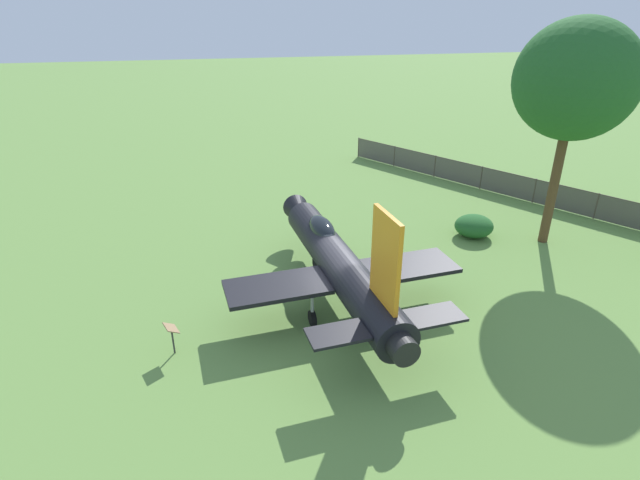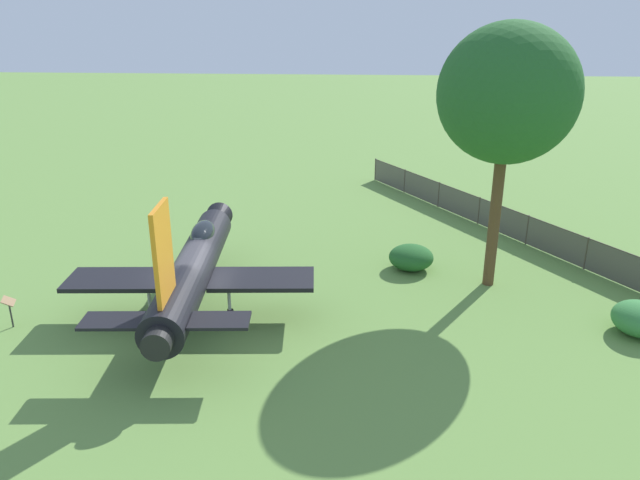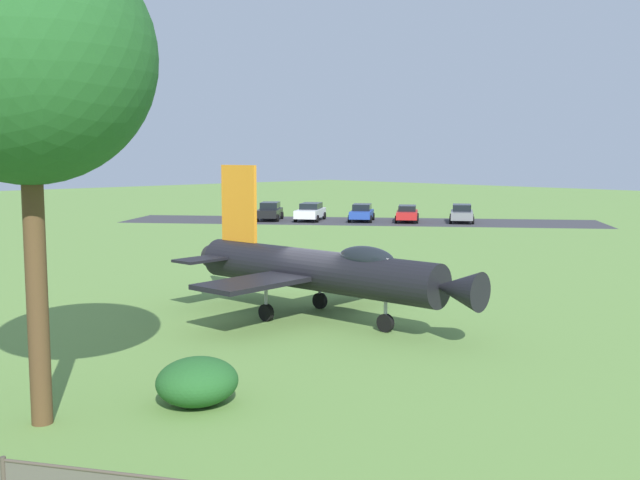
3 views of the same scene
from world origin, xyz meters
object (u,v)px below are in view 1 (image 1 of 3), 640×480
(shade_tree, at_px, (576,81))
(shrub_near_fence, at_px, (474,226))
(display_jet, at_px, (337,261))
(info_plaque, at_px, (172,332))

(shade_tree, relative_size, shrub_near_fence, 5.33)
(display_jet, distance_m, shrub_near_fence, 9.50)
(info_plaque, bearing_deg, display_jet, -162.08)
(display_jet, relative_size, shrub_near_fence, 6.27)
(display_jet, height_order, shade_tree, shade_tree)
(display_jet, relative_size, info_plaque, 10.64)
(display_jet, xyz_separation_m, shrub_near_fence, (-8.32, -4.42, -1.24))
(display_jet, relative_size, shade_tree, 1.17)
(display_jet, height_order, info_plaque, display_jet)
(shade_tree, height_order, shrub_near_fence, shade_tree)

